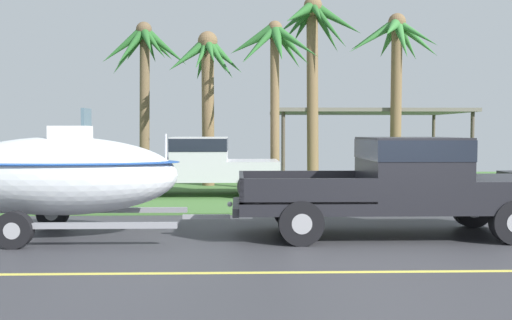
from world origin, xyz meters
The scene contains 10 objects.
ground centered at (0.00, 8.38, -0.01)m, with size 36.00×22.00×0.11m.
pickup_truck_towing centered at (0.61, 1.13, 1.06)m, with size 6.00×2.16×1.90m.
boat_on_trailer centered at (-6.07, 1.13, 1.18)m, with size 5.77×2.35×2.45m.
parked_pickup_background centered at (-3.88, 7.92, 1.03)m, with size 5.78×2.08×1.84m.
carport_awning centered at (2.52, 13.89, 2.75)m, with size 7.57×4.90×2.87m.
palm_tree_near_left centered at (0.07, 11.48, 5.21)m, with size 3.30×3.25×6.91m.
palm_tree_near_right centered at (-3.77, 11.08, 4.11)m, with size 3.01×3.29×5.56m.
palm_tree_mid centered at (-6.31, 12.76, 4.73)m, with size 3.45×2.77×6.19m.
palm_tree_far_left centered at (-1.48, 9.69, 4.43)m, with size 3.07×2.73×5.68m.
palm_tree_far_right centered at (3.04, 11.34, 4.81)m, with size 3.45×2.98×6.27m.
Camera 1 is at (-2.66, -10.12, 2.02)m, focal length 41.50 mm.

